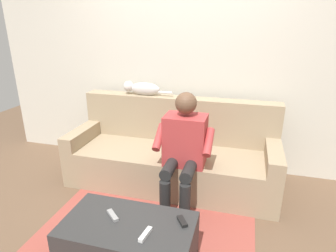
{
  "coord_description": "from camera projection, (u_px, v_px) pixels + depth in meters",
  "views": [
    {
      "loc": [
        -0.73,
        2.66,
        1.71
      ],
      "look_at": [
        0.0,
        0.05,
        0.73
      ],
      "focal_mm": 30.77,
      "sensor_mm": 36.0,
      "label": 1
    }
  ],
  "objects": [
    {
      "name": "back_wall",
      "position": [
        185.0,
        56.0,
        3.33
      ],
      "size": [
        4.83,
        0.06,
        2.68
      ],
      "primitive_type": "cube",
      "color": "beige",
      "rests_on": "ground"
    },
    {
      "name": "coffee_table",
      "position": [
        129.0,
        244.0,
        2.1
      ],
      "size": [
        0.94,
        0.53,
        0.37
      ],
      "color": "#2D2D2D",
      "rests_on": "ground"
    },
    {
      "name": "cat_on_backrest",
      "position": [
        141.0,
        88.0,
        3.33
      ],
      "size": [
        0.59,
        0.12,
        0.16
      ],
      "color": "silver",
      "rests_on": "couch"
    },
    {
      "name": "floor_rug",
      "position": [
        138.0,
        248.0,
        2.31
      ],
      "size": [
        1.82,
        1.57,
        0.01
      ],
      "primitive_type": "cube",
      "color": "#9E473D",
      "rests_on": "ground"
    },
    {
      "name": "remote_gray",
      "position": [
        113.0,
        215.0,
        2.1
      ],
      "size": [
        0.13,
        0.12,
        0.02
      ],
      "primitive_type": "cube",
      "rotation": [
        0.0,
        0.0,
        5.54
      ],
      "color": "gray",
      "rests_on": "coffee_table"
    },
    {
      "name": "remote_white",
      "position": [
        145.0,
        234.0,
        1.91
      ],
      "size": [
        0.05,
        0.15,
        0.02
      ],
      "primitive_type": "cube",
      "rotation": [
        0.0,
        0.0,
        1.41
      ],
      "color": "white",
      "rests_on": "coffee_table"
    },
    {
      "name": "couch",
      "position": [
        173.0,
        155.0,
        3.22
      ],
      "size": [
        2.24,
        0.83,
        0.91
      ],
      "color": "#9E896B",
      "rests_on": "ground"
    },
    {
      "name": "ground_plane",
      "position": [
        152.0,
        220.0,
        2.63
      ],
      "size": [
        8.0,
        8.0,
        0.0
      ],
      "primitive_type": "plane",
      "color": "brown"
    },
    {
      "name": "person_solo_seated",
      "position": [
        184.0,
        145.0,
        2.69
      ],
      "size": [
        0.54,
        0.58,
        1.12
      ],
      "color": "#B23838",
      "rests_on": "ground"
    },
    {
      "name": "remote_black",
      "position": [
        182.0,
        221.0,
        2.04
      ],
      "size": [
        0.1,
        0.12,
        0.02
      ],
      "primitive_type": "cube",
      "rotation": [
        0.0,
        0.0,
        5.3
      ],
      "color": "black",
      "rests_on": "coffee_table"
    }
  ]
}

